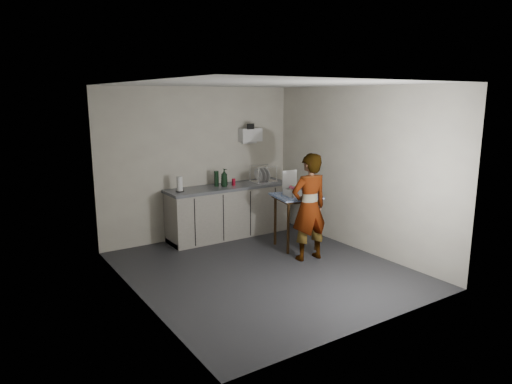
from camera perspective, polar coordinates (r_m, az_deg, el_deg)
ground at (r=6.64m, az=0.99°, el=-9.67°), size 4.00×4.00×0.00m
wall_back at (r=7.98m, az=-7.04°, el=3.59°), size 3.60×0.02×2.60m
wall_right at (r=7.42m, az=12.56°, el=2.77°), size 0.02×4.00×2.60m
wall_left at (r=5.49m, az=-14.59°, el=-0.47°), size 0.02×4.00×2.60m
ceiling at (r=6.18m, az=1.08°, el=13.33°), size 3.60×4.00×0.01m
kitchen_counter at (r=8.08m, az=-3.42°, el=-2.55°), size 2.24×0.62×0.91m
wall_shelf at (r=8.36m, az=-0.70°, el=7.13°), size 0.42×0.18×0.37m
side_table at (r=7.40m, az=4.99°, el=-1.24°), size 0.80×0.80×0.88m
standing_man at (r=6.87m, az=6.65°, el=-1.89°), size 0.63×0.45×1.63m
soap_bottle at (r=7.88m, az=-3.99°, el=1.80°), size 0.16×0.16×0.31m
soda_can at (r=7.98m, az=-2.81°, el=1.26°), size 0.06×0.06×0.12m
dark_bottle at (r=7.90m, az=-4.97°, el=1.68°), size 0.08×0.08×0.27m
paper_towel at (r=7.54m, az=-9.52°, el=0.93°), size 0.14×0.14×0.25m
dish_rack at (r=8.28m, az=0.87°, el=1.72°), size 0.44×0.33×0.30m
bakery_box at (r=7.34m, az=4.74°, el=0.25°), size 0.29×0.30×0.39m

